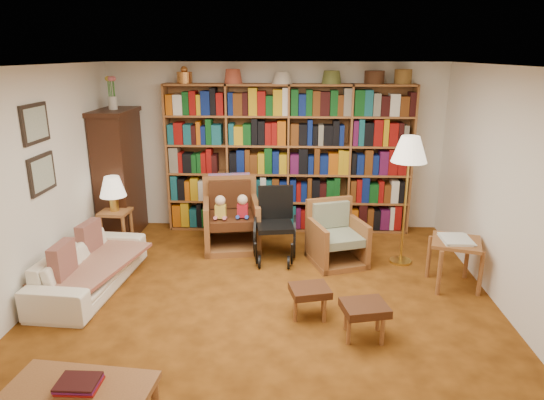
# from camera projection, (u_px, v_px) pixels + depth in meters

# --- Properties ---
(floor) EXTENTS (5.00, 5.00, 0.00)m
(floor) POSITION_uv_depth(u_px,v_px,m) (266.00, 302.00, 5.31)
(floor) COLOR #914F16
(floor) RESTS_ON ground
(ceiling) EXTENTS (5.00, 5.00, 0.00)m
(ceiling) POSITION_uv_depth(u_px,v_px,m) (265.00, 66.00, 4.58)
(ceiling) COLOR white
(ceiling) RESTS_ON wall_back
(wall_back) EXTENTS (5.00, 0.00, 5.00)m
(wall_back) POSITION_uv_depth(u_px,v_px,m) (275.00, 147.00, 7.33)
(wall_back) COLOR white
(wall_back) RESTS_ON floor
(wall_front) EXTENTS (5.00, 0.00, 5.00)m
(wall_front) POSITION_uv_depth(u_px,v_px,m) (239.00, 324.00, 2.56)
(wall_front) COLOR white
(wall_front) RESTS_ON floor
(wall_left) EXTENTS (0.00, 5.00, 5.00)m
(wall_left) POSITION_uv_depth(u_px,v_px,m) (27.00, 190.00, 5.05)
(wall_left) COLOR white
(wall_left) RESTS_ON floor
(wall_right) EXTENTS (0.00, 5.00, 5.00)m
(wall_right) POSITION_uv_depth(u_px,v_px,m) (515.00, 196.00, 4.84)
(wall_right) COLOR white
(wall_right) RESTS_ON floor
(bookshelf) EXTENTS (3.60, 0.30, 2.42)m
(bookshelf) POSITION_uv_depth(u_px,v_px,m) (288.00, 155.00, 7.19)
(bookshelf) COLOR #9A5D30
(bookshelf) RESTS_ON floor
(curio_cabinet) EXTENTS (0.50, 0.95, 2.40)m
(curio_cabinet) POSITION_uv_depth(u_px,v_px,m) (119.00, 172.00, 7.04)
(curio_cabinet) COLOR #33160D
(curio_cabinet) RESTS_ON floor
(framed_pictures) EXTENTS (0.03, 0.52, 0.97)m
(framed_pictures) POSITION_uv_depth(u_px,v_px,m) (39.00, 149.00, 5.23)
(framed_pictures) COLOR black
(framed_pictures) RESTS_ON wall_left
(sofa) EXTENTS (1.80, 0.80, 0.51)m
(sofa) POSITION_uv_depth(u_px,v_px,m) (90.00, 267.00, 5.58)
(sofa) COLOR white
(sofa) RESTS_ON floor
(sofa_throw) EXTENTS (1.01, 1.51, 0.04)m
(sofa_throw) POSITION_uv_depth(u_px,v_px,m) (94.00, 264.00, 5.56)
(sofa_throw) COLOR #C3B08E
(sofa_throw) RESTS_ON sofa
(cushion_left) EXTENTS (0.18, 0.41, 0.39)m
(cushion_left) POSITION_uv_depth(u_px,v_px,m) (89.00, 240.00, 5.86)
(cushion_left) COLOR maroon
(cushion_left) RESTS_ON sofa
(cushion_right) EXTENTS (0.14, 0.40, 0.40)m
(cushion_right) POSITION_uv_depth(u_px,v_px,m) (63.00, 264.00, 5.19)
(cushion_right) COLOR maroon
(cushion_right) RESTS_ON sofa
(side_table_lamp) EXTENTS (0.41, 0.41, 0.56)m
(side_table_lamp) POSITION_uv_depth(u_px,v_px,m) (116.00, 221.00, 6.65)
(side_table_lamp) COLOR #9A5D30
(side_table_lamp) RESTS_ON floor
(table_lamp) EXTENTS (0.35, 0.35, 0.48)m
(table_lamp) POSITION_uv_depth(u_px,v_px,m) (113.00, 188.00, 6.51)
(table_lamp) COLOR gold
(table_lamp) RESTS_ON side_table_lamp
(armchair_leather) EXTENTS (0.89, 0.93, 0.97)m
(armchair_leather) POSITION_uv_depth(u_px,v_px,m) (232.00, 218.00, 6.81)
(armchair_leather) COLOR #9A5D30
(armchair_leather) RESTS_ON floor
(armchair_sage) EXTENTS (0.86, 0.86, 0.80)m
(armchair_sage) POSITION_uv_depth(u_px,v_px,m) (337.00, 238.00, 6.30)
(armchair_sage) COLOR #9A5D30
(armchair_sage) RESTS_ON floor
(wheelchair) EXTENTS (0.54, 0.76, 0.95)m
(wheelchair) POSITION_uv_depth(u_px,v_px,m) (275.00, 226.00, 6.39)
(wheelchair) COLOR black
(wheelchair) RESTS_ON floor
(floor_lamp) EXTENTS (0.44, 0.44, 1.66)m
(floor_lamp) POSITION_uv_depth(u_px,v_px,m) (409.00, 155.00, 5.92)
(floor_lamp) COLOR gold
(floor_lamp) RESTS_ON floor
(side_table_papers) EXTENTS (0.66, 0.66, 0.60)m
(side_table_papers) POSITION_uv_depth(u_px,v_px,m) (456.00, 248.00, 5.55)
(side_table_papers) COLOR #9A5D30
(side_table_papers) RESTS_ON floor
(footstool_a) EXTENTS (0.46, 0.41, 0.33)m
(footstool_a) POSITION_uv_depth(u_px,v_px,m) (310.00, 292.00, 4.96)
(footstool_a) COLOR #4C2814
(footstool_a) RESTS_ON floor
(footstool_b) EXTENTS (0.48, 0.43, 0.35)m
(footstool_b) POSITION_uv_depth(u_px,v_px,m) (365.00, 310.00, 4.58)
(footstool_b) COLOR #4C2814
(footstool_b) RESTS_ON floor
(coffee_table) EXTENTS (1.06, 0.60, 0.45)m
(coffee_table) POSITION_uv_depth(u_px,v_px,m) (79.00, 393.00, 3.38)
(coffee_table) COLOR #9A5D30
(coffee_table) RESTS_ON floor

